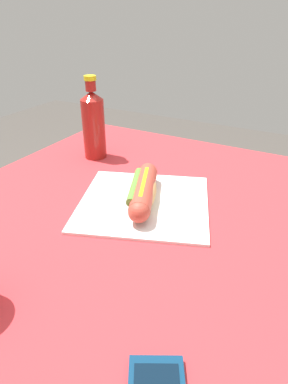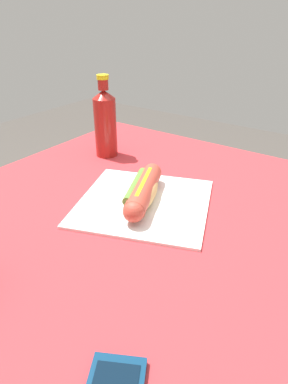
{
  "view_description": "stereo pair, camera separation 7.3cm",
  "coord_description": "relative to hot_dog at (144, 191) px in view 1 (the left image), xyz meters",
  "views": [
    {
      "loc": [
        -0.51,
        -0.32,
        1.12
      ],
      "look_at": [
        0.06,
        -0.02,
        0.76
      ],
      "focal_mm": 30.63,
      "sensor_mm": 36.0,
      "label": 1
    },
    {
      "loc": [
        -0.47,
        -0.39,
        1.12
      ],
      "look_at": [
        0.06,
        -0.02,
        0.76
      ],
      "focal_mm": 30.63,
      "sensor_mm": 36.0,
      "label": 2
    }
  ],
  "objects": [
    {
      "name": "paper_wrapper",
      "position": [
        0.0,
        -0.0,
        -0.03
      ],
      "size": [
        0.36,
        0.37,
        0.01
      ],
      "primitive_type": "cube",
      "rotation": [
        0.0,
        0.0,
        0.36
      ],
      "color": "silver",
      "rests_on": "dining_table"
    },
    {
      "name": "dining_table",
      "position": [
        -0.05,
        0.02,
        -0.18
      ],
      "size": [
        1.0,
        0.85,
        0.73
      ],
      "color": "brown",
      "rests_on": "ground"
    },
    {
      "name": "soda_bottle",
      "position": [
        0.17,
        0.26,
        0.07
      ],
      "size": [
        0.06,
        0.06,
        0.23
      ],
      "color": "maroon",
      "rests_on": "dining_table"
    },
    {
      "name": "hot_dog",
      "position": [
        0.0,
        0.0,
        0.0
      ],
      "size": [
        0.21,
        0.12,
        0.05
      ],
      "color": "tan",
      "rests_on": "paper_wrapper"
    }
  ]
}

